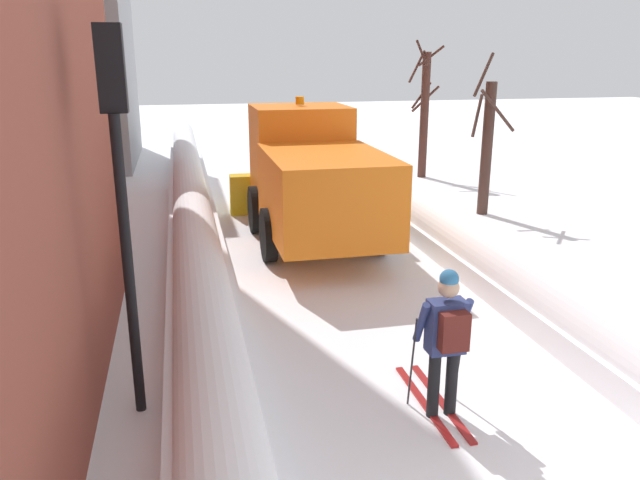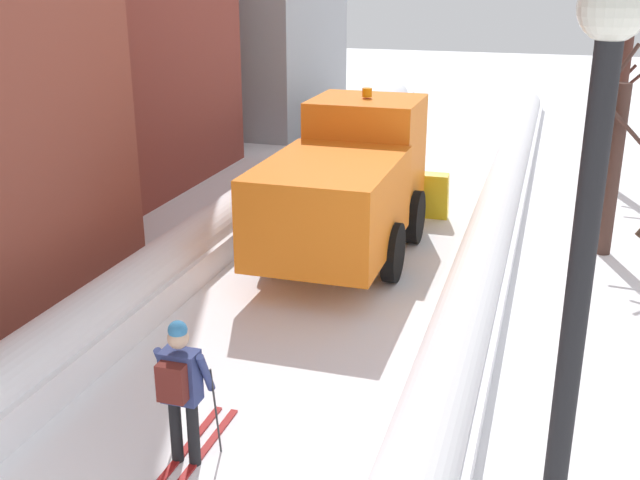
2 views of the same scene
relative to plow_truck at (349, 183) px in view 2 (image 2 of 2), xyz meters
The scene contains 8 objects.
ground_plane 1.50m from the plow_truck, 79.92° to the left, with size 80.00×80.00×0.00m, color white.
snowbank_left 2.82m from the plow_truck, behind, with size 1.10×36.00×0.97m.
snowbank_right 2.93m from the plow_truck, ahead, with size 1.10×36.00×0.90m.
plow_truck is the anchor object (origin of this frame).
skier 7.22m from the plow_truck, 89.92° to the right, with size 0.62×1.80×1.81m.
street_lamp 10.21m from the plow_truck, 66.74° to the right, with size 0.40×0.40×5.42m.
bare_tree_mid 5.14m from the plow_truck, 17.30° to the left, with size 1.10×1.03×4.10m.
bare_tree_far 8.56m from the plow_truck, 52.04° to the left, with size 1.19×1.05×4.49m.
Camera 2 is at (3.66, -4.17, 5.42)m, focal length 42.89 mm.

